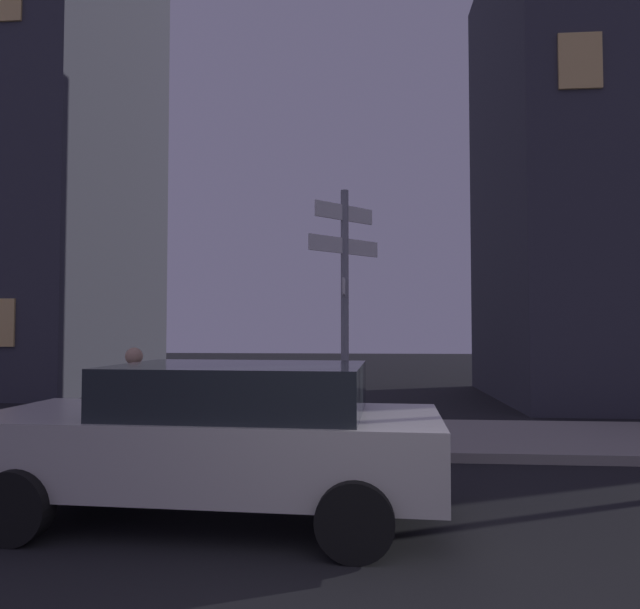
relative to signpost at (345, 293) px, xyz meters
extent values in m
cube|color=gray|center=(0.43, 0.77, -2.33)|extent=(40.00, 2.95, 0.14)
cylinder|color=gray|center=(0.00, 0.00, -0.33)|extent=(0.12, 0.12, 3.84)
cube|color=white|center=(0.00, 0.00, 1.24)|extent=(0.86, 0.86, 0.24)
cube|color=white|center=(0.00, 0.00, 0.72)|extent=(1.03, 1.03, 0.24)
cube|color=white|center=(0.00, 0.00, 0.07)|extent=(0.03, 1.18, 0.24)
cube|color=beige|center=(-1.19, -3.19, -1.71)|extent=(4.50, 1.97, 0.68)
cube|color=#23282D|center=(-0.92, -3.21, -1.13)|extent=(2.46, 1.74, 0.47)
cylinder|color=black|center=(-2.70, -4.01, -2.08)|extent=(0.65, 0.25, 0.64)
cylinder|color=black|center=(-2.61, -2.24, -2.08)|extent=(0.65, 0.25, 0.64)
cylinder|color=black|center=(0.22, -4.15, -2.08)|extent=(0.65, 0.25, 0.64)
cylinder|color=black|center=(0.31, -2.37, -2.08)|extent=(0.65, 0.25, 0.64)
sphere|color=#F9EFCC|center=(-3.40, -2.49, -1.71)|extent=(0.16, 0.16, 0.16)
torus|color=black|center=(-3.27, -1.73, -2.04)|extent=(0.72, 0.11, 0.72)
torus|color=black|center=(-2.17, -1.65, -2.04)|extent=(0.72, 0.11, 0.72)
cylinder|color=#1959A5|center=(-2.72, -1.69, -1.79)|extent=(1.00, 0.11, 0.04)
cylinder|color=#26262D|center=(-2.62, -1.68, -1.31)|extent=(0.47, 0.35, 0.61)
sphere|color=tan|center=(-2.62, -1.68, -0.90)|extent=(0.22, 0.22, 0.22)
cylinder|color=black|center=(-2.66, -1.78, -1.82)|extent=(0.35, 0.14, 0.55)
cylinder|color=black|center=(-2.68, -1.60, -1.82)|extent=(0.35, 0.14, 0.55)
cube|color=#F2C672|center=(4.85, 3.50, 5.10)|extent=(0.90, 0.06, 1.20)
camera|label=1|loc=(0.31, -8.81, -0.55)|focal=32.35mm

